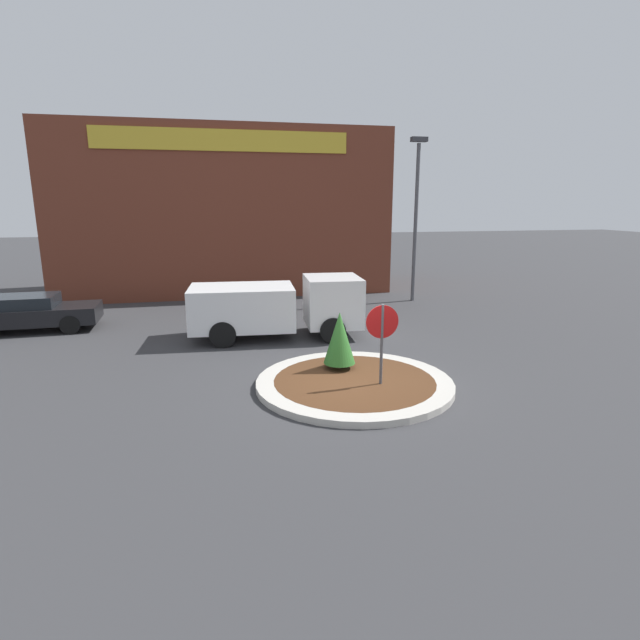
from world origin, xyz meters
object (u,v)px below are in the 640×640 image
Objects in this scene: light_pole at (416,209)px; parked_sedan_black at (31,312)px; stop_sign at (382,331)px; utility_truck at (277,305)px.

parked_sedan_black is at bearing -171.31° from light_pole.
utility_truck is (-1.74, 5.32, -0.38)m from stop_sign.
light_pole reaches higher than parked_sedan_black.
stop_sign is 11.75m from light_pole.
parked_sedan_black is (-8.19, 2.63, -0.41)m from utility_truck.
utility_truck reaches higher than parked_sedan_black.
utility_truck is 8.97m from light_pole.
light_pole reaches higher than stop_sign.
light_pole is at bearing 63.51° from stop_sign.
stop_sign reaches higher than parked_sedan_black.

